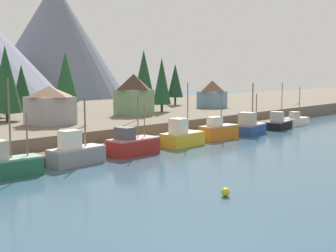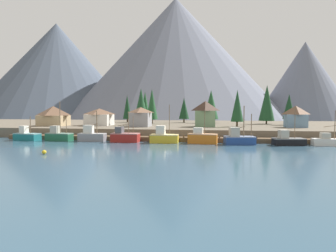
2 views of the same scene
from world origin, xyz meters
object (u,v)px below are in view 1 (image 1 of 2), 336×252
(fishing_boat_grey, at_px, (76,153))
(fishing_boat_red, at_px, (133,145))
(fishing_boat_yellow, at_px, (182,137))
(conifer_back_left, at_px, (162,81))
(conifer_far_left, at_px, (22,84))
(conifer_near_left, at_px, (144,75))
(house_green, at_px, (134,94))
(conifer_far_right, at_px, (6,79))
(fishing_boat_orange, at_px, (219,131))
(conifer_near_right, at_px, (66,77))
(channel_buoy, at_px, (225,192))
(fishing_boat_black, at_px, (279,123))
(fishing_boat_blue, at_px, (249,127))
(fishing_boat_green, at_px, (6,165))
(conifer_centre, at_px, (175,81))
(fishing_boat_white, at_px, (296,120))
(house_grey, at_px, (50,105))
(house_blue, at_px, (212,94))

(fishing_boat_grey, bearing_deg, fishing_boat_red, -3.03)
(fishing_boat_yellow, xyz_separation_m, conifer_back_left, (17.64, 19.91, 7.11))
(fishing_boat_yellow, distance_m, conifer_far_left, 41.79)
(conifer_near_left, bearing_deg, house_green, -138.89)
(conifer_far_right, bearing_deg, conifer_back_left, -9.99)
(fishing_boat_orange, bearing_deg, conifer_near_right, 94.28)
(house_green, height_order, channel_buoy, house_green)
(fishing_boat_black, height_order, conifer_near_right, conifer_near_right)
(conifer_near_left, bearing_deg, fishing_boat_blue, -108.79)
(fishing_boat_grey, xyz_separation_m, fishing_boat_yellow, (17.17, -0.32, -0.01))
(fishing_boat_green, xyz_separation_m, conifer_back_left, (42.93, 19.85, 7.14))
(house_green, height_order, conifer_centre, conifer_centre)
(fishing_boat_white, bearing_deg, fishing_boat_orange, -177.66)
(fishing_boat_white, distance_m, conifer_back_left, 26.80)
(fishing_boat_red, distance_m, fishing_boat_black, 35.29)
(fishing_boat_yellow, bearing_deg, fishing_boat_orange, -1.00)
(fishing_boat_white, height_order, house_green, house_green)
(fishing_boat_green, height_order, fishing_boat_yellow, fishing_boat_green)
(conifer_centre, bearing_deg, conifer_near_left, 141.77)
(fishing_boat_blue, height_order, conifer_far_right, conifer_far_right)
(fishing_boat_red, height_order, house_green, house_green)
(fishing_boat_orange, bearing_deg, house_green, 95.99)
(house_green, bearing_deg, conifer_back_left, 9.76)
(fishing_boat_green, height_order, fishing_boat_black, fishing_boat_green)
(house_grey, relative_size, conifer_centre, 0.60)
(house_blue, relative_size, channel_buoy, 8.42)
(fishing_boat_green, bearing_deg, fishing_boat_blue, 5.54)
(fishing_boat_orange, distance_m, conifer_back_left, 23.02)
(house_blue, relative_size, conifer_near_left, 0.46)
(house_green, xyz_separation_m, conifer_near_left, (19.73, 17.21, 3.29))
(fishing_boat_green, xyz_separation_m, conifer_near_right, (35.57, 40.47, 7.82))
(conifer_centre, bearing_deg, fishing_boat_yellow, -137.91)
(fishing_boat_orange, height_order, fishing_boat_blue, fishing_boat_blue)
(fishing_boat_orange, xyz_separation_m, conifer_far_right, (-19.98, 25.02, 7.67))
(fishing_boat_grey, distance_m, house_grey, 18.46)
(fishing_boat_green, relative_size, conifer_centre, 0.96)
(conifer_back_left, bearing_deg, channel_buoy, -131.79)
(house_blue, bearing_deg, fishing_boat_orange, -141.84)
(house_grey, distance_m, conifer_near_left, 42.65)
(fishing_boat_white, distance_m, channel_buoy, 54.82)
(fishing_boat_orange, height_order, fishing_boat_black, fishing_boat_black)
(channel_buoy, bearing_deg, conifer_near_right, 65.30)
(fishing_boat_green, height_order, conifer_centre, conifer_centre)
(conifer_centre, xyz_separation_m, conifer_far_left, (-33.80, 10.28, -0.53))
(conifer_near_right, bearing_deg, conifer_far_left, 175.57)
(fishing_boat_blue, distance_m, fishing_boat_black, 10.04)
(conifer_back_left, bearing_deg, fishing_boat_green, -155.18)
(fishing_boat_yellow, xyz_separation_m, fishing_boat_orange, (8.52, 0.01, -0.01))
(fishing_boat_green, relative_size, conifer_back_left, 0.89)
(fishing_boat_blue, distance_m, conifer_near_left, 39.06)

